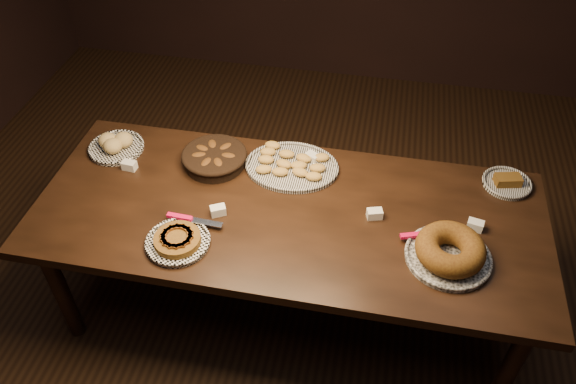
% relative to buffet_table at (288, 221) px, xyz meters
% --- Properties ---
extents(ground, '(5.00, 5.00, 0.00)m').
position_rel_buffet_table_xyz_m(ground, '(0.00, 0.00, -0.68)').
color(ground, black).
rests_on(ground, ground).
extents(buffet_table, '(2.40, 1.00, 0.75)m').
position_rel_buffet_table_xyz_m(buffet_table, '(0.00, 0.00, 0.00)').
color(buffet_table, black).
rests_on(buffet_table, ground).
extents(apple_tart_plate, '(0.31, 0.29, 0.06)m').
position_rel_buffet_table_xyz_m(apple_tart_plate, '(-0.44, -0.30, 0.10)').
color(apple_tart_plate, white).
rests_on(apple_tart_plate, buffet_table).
extents(madeleine_platter, '(0.47, 0.38, 0.05)m').
position_rel_buffet_table_xyz_m(madeleine_platter, '(-0.04, 0.30, 0.09)').
color(madeleine_platter, black).
rests_on(madeleine_platter, buffet_table).
extents(bundt_cake_plate, '(0.41, 0.39, 0.12)m').
position_rel_buffet_table_xyz_m(bundt_cake_plate, '(0.73, -0.16, 0.12)').
color(bundt_cake_plate, black).
rests_on(bundt_cake_plate, buffet_table).
extents(croissant_basket, '(0.33, 0.33, 0.08)m').
position_rel_buffet_table_xyz_m(croissant_basket, '(-0.43, 0.26, 0.12)').
color(croissant_basket, black).
rests_on(croissant_basket, buffet_table).
extents(bread_roll_plate, '(0.29, 0.29, 0.09)m').
position_rel_buffet_table_xyz_m(bread_roll_plate, '(-0.98, 0.27, 0.11)').
color(bread_roll_plate, white).
rests_on(bread_roll_plate, buffet_table).
extents(loaf_plate, '(0.24, 0.24, 0.06)m').
position_rel_buffet_table_xyz_m(loaf_plate, '(1.02, 0.38, 0.09)').
color(loaf_plate, black).
rests_on(loaf_plate, buffet_table).
extents(tent_cards, '(1.78, 0.54, 0.04)m').
position_rel_buffet_table_xyz_m(tent_cards, '(0.03, 0.10, 0.10)').
color(tent_cards, white).
rests_on(tent_cards, buffet_table).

